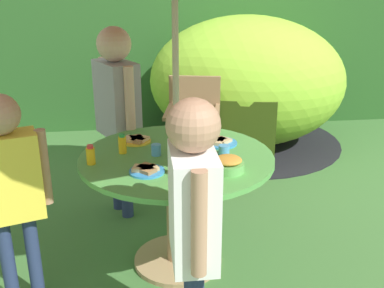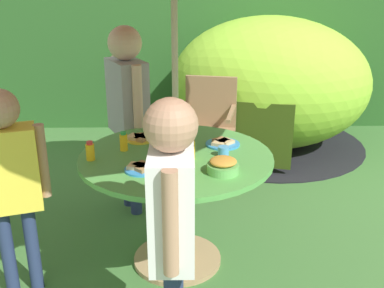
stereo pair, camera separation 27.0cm
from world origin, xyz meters
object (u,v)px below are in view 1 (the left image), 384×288
garden_table (177,186)px  wooden_chair (193,124)px  cup_near (224,150)px  plate_center_front (147,170)px  child_in_yellow_shirt (8,177)px  juice_bottle_far_right (181,161)px  child_in_white_shirt (193,207)px  snack_bowl (228,164)px  juice_bottle_near_left (183,167)px  plate_far_left (220,142)px  juice_bottle_center_back (122,144)px  juice_bottle_near_right (91,155)px  dome_tent (246,81)px  child_in_grey_shirt (117,99)px  juice_bottle_mid_left (192,149)px  cup_far (156,150)px  plate_front_edge (136,140)px

garden_table → wooden_chair: size_ratio=1.27×
garden_table → cup_near: size_ratio=17.58×
plate_center_front → child_in_yellow_shirt: bearing=-175.5°
child_in_yellow_shirt → juice_bottle_far_right: 0.90m
child_in_white_shirt → snack_bowl: (0.26, 0.55, -0.05)m
snack_bowl → juice_bottle_near_left: 0.26m
snack_bowl → plate_far_left: snack_bowl is taller
garden_table → juice_bottle_center_back: size_ratio=9.62×
snack_bowl → juice_bottle_far_right: size_ratio=1.66×
garden_table → juice_bottle_far_right: 0.32m
plate_far_left → juice_bottle_far_right: bearing=-128.4°
juice_bottle_far_right → child_in_yellow_shirt: bearing=-174.8°
garden_table → plate_center_front: plate_center_front is taller
garden_table → juice_bottle_center_back: (-0.32, 0.08, 0.26)m
juice_bottle_center_back → wooden_chair: bearing=64.0°
garden_table → child_in_white_shirt: 0.87m
plate_center_front → juice_bottle_center_back: juice_bottle_center_back is taller
juice_bottle_near_right → juice_bottle_far_right: (0.49, -0.13, -0.00)m
child_in_yellow_shirt → juice_bottle_near_left: (0.89, -0.03, 0.02)m
dome_tent → juice_bottle_center_back: dome_tent is taller
child_in_grey_shirt → juice_bottle_mid_left: 0.90m
cup_far → dome_tent: bearing=63.9°
plate_far_left → juice_bottle_near_right: (-0.78, -0.23, 0.04)m
snack_bowl → plate_far_left: (0.03, 0.43, -0.03)m
dome_tent → child_in_grey_shirt: child_in_grey_shirt is taller
juice_bottle_far_right → child_in_grey_shirt: bearing=111.7°
child_in_yellow_shirt → child_in_white_shirt: bearing=-48.7°
garden_table → plate_far_left: bearing=28.9°
snack_bowl → plate_front_edge: size_ratio=0.92×
child_in_yellow_shirt → juice_bottle_near_right: (0.40, 0.21, 0.02)m
cup_far → juice_bottle_center_back: bearing=163.2°
plate_center_front → child_in_white_shirt: bearing=-73.1°
plate_center_front → juice_bottle_far_right: 0.19m
wooden_chair → juice_bottle_near_left: 1.62m
garden_table → plate_front_edge: bearing=132.4°
wooden_chair → cup_near: bearing=-77.5°
plate_far_left → juice_bottle_mid_left: (-0.20, -0.23, 0.05)m
juice_bottle_far_right → cup_far: juice_bottle_far_right is taller
child_in_white_shirt → child_in_grey_shirt: bearing=13.4°
cup_far → garden_table: bearing=-8.6°
cup_near → juice_bottle_center_back: bearing=170.1°
child_in_grey_shirt → snack_bowl: 1.16m
wooden_chair → plate_far_left: 1.13m
dome_tent → child_in_yellow_shirt: dome_tent is taller
dome_tent → juice_bottle_near_right: (-1.43, -2.25, 0.12)m
juice_bottle_near_right → cup_far: size_ratio=1.69×
juice_bottle_mid_left → cup_far: (-0.20, 0.08, -0.03)m
child_in_grey_shirt → cup_far: 0.75m
garden_table → dome_tent: size_ratio=0.46×
juice_bottle_near_left → wooden_chair: bearing=80.8°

